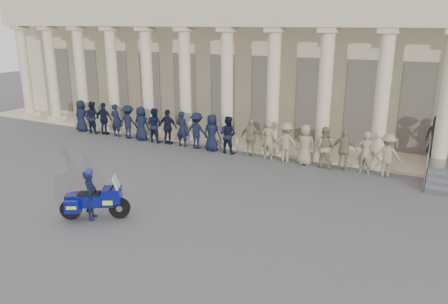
# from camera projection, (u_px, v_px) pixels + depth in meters

# --- Properties ---
(ground) EXTENTS (90.00, 90.00, 0.00)m
(ground) POSITION_uv_depth(u_px,v_px,m) (160.00, 201.00, 16.49)
(ground) COLOR #4B4B4E
(ground) RESTS_ON ground
(building) EXTENTS (40.00, 12.50, 9.00)m
(building) POSITION_uv_depth(u_px,v_px,m) (294.00, 55.00, 27.71)
(building) COLOR #C1B291
(building) RESTS_ON ground
(officer_rank) EXTENTS (19.07, 0.74, 1.95)m
(officer_rank) POSITION_uv_depth(u_px,v_px,m) (208.00, 132.00, 22.87)
(officer_rank) COLOR black
(officer_rank) RESTS_ON ground
(motorcycle) EXTENTS (2.12, 1.58, 1.53)m
(motorcycle) POSITION_uv_depth(u_px,v_px,m) (95.00, 200.00, 14.88)
(motorcycle) COLOR black
(motorcycle) RESTS_ON ground
(rider) EXTENTS (0.68, 0.76, 1.83)m
(rider) POSITION_uv_depth(u_px,v_px,m) (91.00, 194.00, 14.80)
(rider) COLOR black
(rider) RESTS_ON ground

